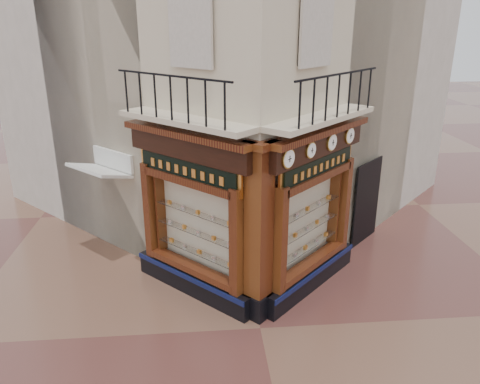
{
  "coord_description": "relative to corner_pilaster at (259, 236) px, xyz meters",
  "views": [
    {
      "loc": [
        -1.16,
        -8.28,
        6.19
      ],
      "look_at": [
        -0.26,
        2.0,
        2.38
      ],
      "focal_mm": 35.0,
      "sensor_mm": 36.0,
      "label": 1
    }
  ],
  "objects": [
    {
      "name": "balcony",
      "position": [
        0.0,
        0.99,
        2.27
      ],
      "size": [
        5.94,
        2.97,
        1.03
      ],
      "color": "beige",
      "rests_on": "ground"
    },
    {
      "name": "corner_pilaster",
      "position": [
        0.0,
        0.0,
        0.0
      ],
      "size": [
        0.85,
        0.85,
        3.98
      ],
      "rotation": [
        0.0,
        0.0,
        0.79
      ],
      "color": "black",
      "rests_on": "ground"
    },
    {
      "name": "neighbour_left",
      "position": [
        -2.47,
        8.13,
        3.55
      ],
      "size": [
        11.31,
        11.31,
        11.0
      ],
      "primitive_type": "cube",
      "rotation": [
        0.0,
        0.0,
        0.79
      ],
      "color": "beige",
      "rests_on": "ground"
    },
    {
      "name": "clock_d",
      "position": [
        2.36,
        1.76,
        1.67
      ],
      "size": [
        0.32,
        0.32,
        0.41
      ],
      "rotation": [
        0.0,
        0.0,
        0.79
      ],
      "color": "#B0903A",
      "rests_on": "ground"
    },
    {
      "name": "clock_c",
      "position": [
        1.77,
        1.16,
        1.67
      ],
      "size": [
        0.32,
        0.32,
        0.4
      ],
      "rotation": [
        0.0,
        0.0,
        0.79
      ],
      "color": "#B0903A",
      "rests_on": "ground"
    },
    {
      "name": "shopfront_left",
      "position": [
        -1.41,
        1.07,
        0.03
      ],
      "size": [
        2.86,
        2.86,
        3.98
      ],
      "rotation": [
        0.0,
        0.0,
        2.36
      ],
      "color": "black",
      "rests_on": "ground"
    },
    {
      "name": "signboard_left",
      "position": [
        -1.46,
        1.01,
        1.15
      ],
      "size": [
        2.24,
        2.24,
        0.6
      ],
      "rotation": [
        0.0,
        0.0,
        2.36
      ],
      "color": "#EDA345",
      "rests_on": "ground"
    },
    {
      "name": "main_building",
      "position": [
        0.0,
        5.66,
        4.05
      ],
      "size": [
        11.31,
        11.31,
        12.0
      ],
      "primitive_type": "cube",
      "rotation": [
        0.0,
        0.0,
        0.79
      ],
      "color": "beige",
      "rests_on": "ground"
    },
    {
      "name": "neighbour_right",
      "position": [
        2.47,
        8.13,
        3.55
      ],
      "size": [
        11.31,
        11.31,
        11.0
      ],
      "primitive_type": "cube",
      "rotation": [
        0.0,
        0.0,
        0.79
      ],
      "color": "beige",
      "rests_on": "ground"
    },
    {
      "name": "clock_a",
      "position": [
        0.56,
        -0.04,
        1.67
      ],
      "size": [
        0.32,
        0.32,
        0.4
      ],
      "rotation": [
        0.0,
        0.0,
        0.79
      ],
      "color": "#B0903A",
      "rests_on": "ground"
    },
    {
      "name": "signboard_right",
      "position": [
        1.46,
        1.01,
        1.15
      ],
      "size": [
        2.15,
        2.15,
        0.58
      ],
      "rotation": [
        0.0,
        0.0,
        0.79
      ],
      "color": "#EDA345",
      "rests_on": "ground"
    },
    {
      "name": "ground",
      "position": [
        0.0,
        -0.5,
        -1.95
      ],
      "size": [
        80.0,
        80.0,
        0.0
      ],
      "primitive_type": "plane",
      "color": "#542D27",
      "rests_on": "ground"
    },
    {
      "name": "shopfront_right",
      "position": [
        1.41,
        1.07,
        0.03
      ],
      "size": [
        2.86,
        2.86,
        3.98
      ],
      "rotation": [
        0.0,
        0.0,
        0.79
      ],
      "color": "black",
      "rests_on": "ground"
    },
    {
      "name": "awning",
      "position": [
        -3.81,
        3.1,
        -1.95
      ],
      "size": [
        1.84,
        1.84,
        0.33
      ],
      "primitive_type": null,
      "rotation": [
        0.26,
        0.0,
        2.36
      ],
      "color": "silver",
      "rests_on": "ground"
    },
    {
      "name": "clock_b",
      "position": [
        1.15,
        0.54,
        1.67
      ],
      "size": [
        0.29,
        0.29,
        0.36
      ],
      "rotation": [
        0.0,
        0.0,
        0.79
      ],
      "color": "#B0903A",
      "rests_on": "ground"
    }
  ]
}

